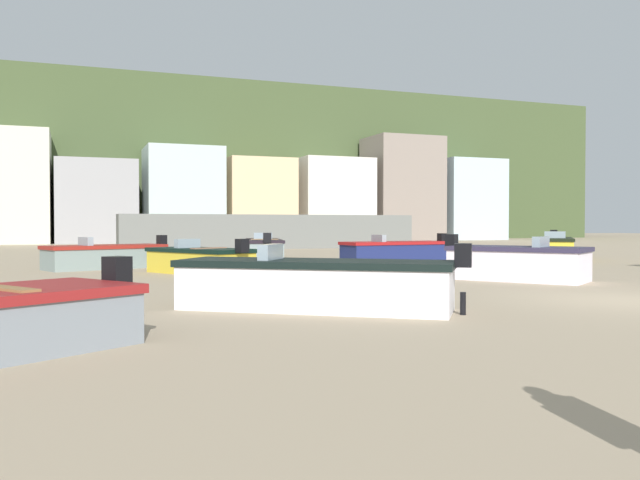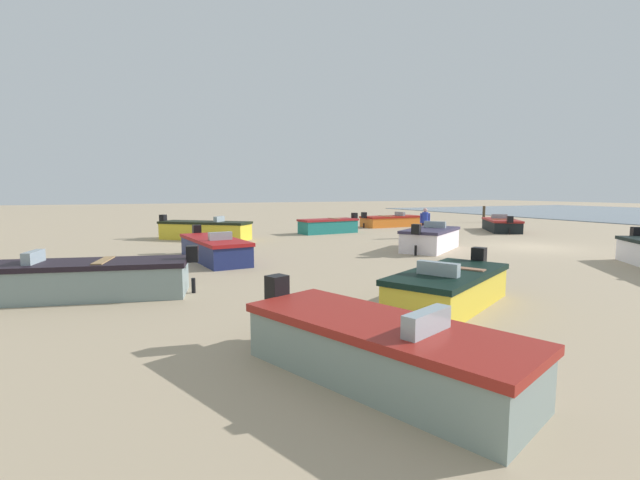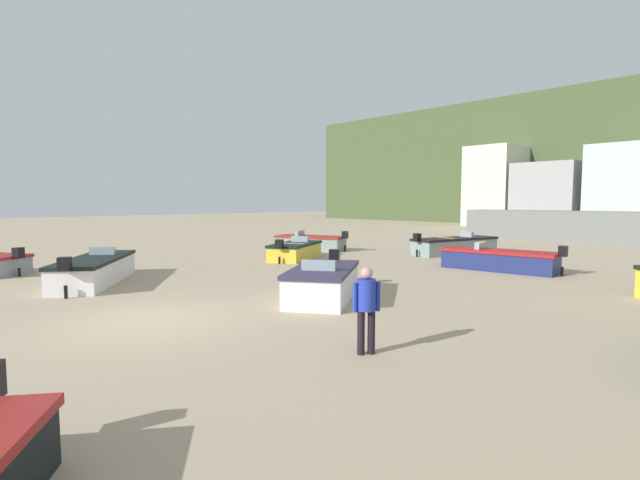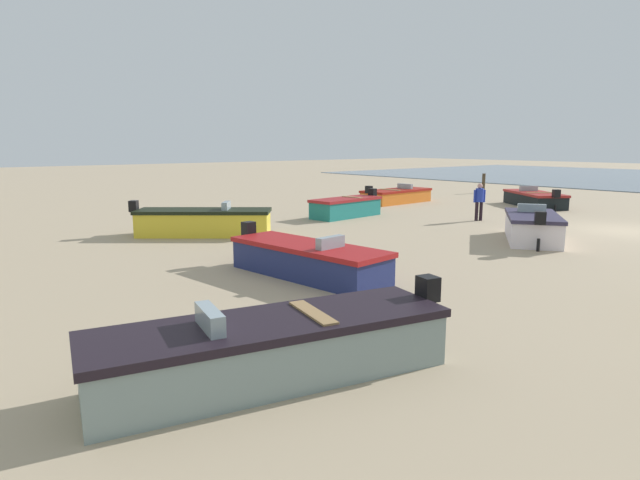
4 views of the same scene
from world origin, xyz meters
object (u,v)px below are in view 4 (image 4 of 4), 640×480
boat_teal_1 (346,207)px  mooring_post_near_water (484,183)px  boat_orange_0 (396,196)px  boat_yellow_6 (204,222)px  boat_white_2 (532,227)px  boat_navy_5 (308,260)px  beach_walker_distant (479,199)px  boat_black_7 (534,199)px  boat_grey_4 (273,348)px

boat_teal_1 → mooring_post_near_water: bearing=-85.0°
boat_orange_0 → boat_yellow_6: boat_yellow_6 is taller
mooring_post_near_water → boat_orange_0: bearing=93.1°
boat_orange_0 → boat_yellow_6: bearing=-80.8°
mooring_post_near_water → boat_white_2: bearing=128.8°
boat_yellow_6 → boat_white_2: bearing=84.5°
boat_navy_5 → boat_teal_1: bearing=-143.2°
boat_yellow_6 → beach_walker_distant: 11.76m
boat_teal_1 → boat_yellow_6: bearing=87.0°
boat_orange_0 → boat_teal_1: bearing=-70.6°
boat_white_2 → boat_black_7: boat_white_2 is taller
boat_black_7 → boat_white_2: bearing=-116.3°
boat_white_2 → boat_yellow_6: boat_yellow_6 is taller
boat_yellow_6 → boat_black_7: 18.21m
boat_grey_4 → beach_walker_distant: (7.51, -15.94, 0.50)m
boat_white_2 → mooring_post_near_water: bearing=93.9°
boat_navy_5 → boat_black_7: (4.45, -18.88, -0.03)m
boat_grey_4 → mooring_post_near_water: (15.21, -27.76, 0.21)m
boat_yellow_6 → boat_black_7: size_ratio=1.05×
boat_teal_1 → beach_walker_distant: size_ratio=2.43×
boat_navy_5 → boat_black_7: size_ratio=1.09×
boat_orange_0 → boat_grey_4: 23.65m
boat_navy_5 → boat_black_7: 19.40m
boat_white_2 → beach_walker_distant: 4.97m
boat_grey_4 → boat_yellow_6: boat_yellow_6 is taller
boat_white_2 → boat_navy_5: size_ratio=0.81×
boat_navy_5 → mooring_post_near_water: size_ratio=3.65×
boat_teal_1 → boat_black_7: (-3.25, -10.61, -0.05)m
boat_black_7 → beach_walker_distant: size_ratio=2.73×
boat_grey_4 → beach_walker_distant: beach_walker_distant is taller
boat_white_2 → mooring_post_near_water: size_ratio=2.96×
boat_white_2 → boat_grey_4: (-3.45, 13.11, -0.03)m
boat_orange_0 → boat_navy_5: (-10.33, 14.48, 0.03)m
boat_orange_0 → beach_walker_distant: 7.66m
boat_orange_0 → mooring_post_near_water: (0.51, -9.23, 0.27)m
boat_navy_5 → beach_walker_distant: size_ratio=2.97×
boat_yellow_6 → mooring_post_near_water: 23.10m
beach_walker_distant → mooring_post_near_water: bearing=64.0°
boat_orange_0 → mooring_post_near_water: bearing=89.6°
beach_walker_distant → boat_navy_5: bearing=-134.3°
boat_orange_0 → boat_navy_5: boat_navy_5 is taller
boat_teal_1 → boat_black_7: 11.10m
boat_white_2 → boat_grey_4: size_ratio=0.72×
boat_orange_0 → boat_grey_4: size_ratio=0.87×
boat_teal_1 → boat_white_2: size_ratio=1.01×
boat_grey_4 → boat_yellow_6: (11.63, -4.93, 0.04)m
boat_orange_0 → boat_black_7: 7.34m
boat_orange_0 → beach_walker_distant: beach_walker_distant is taller
boat_navy_5 → boat_orange_0: bearing=-150.7°
boat_white_2 → mooring_post_near_water: mooring_post_near_water is taller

